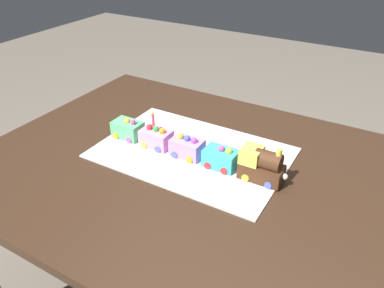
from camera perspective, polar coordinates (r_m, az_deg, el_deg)
dining_table at (r=1.23m, az=1.54°, el=-7.71°), size 1.40×1.00×0.74m
cake_board at (r=1.23m, az=-0.00°, el=-1.27°), size 0.60×0.40×0.00m
cake_locomotive at (r=1.10m, az=10.38°, el=-3.15°), size 0.14×0.08×0.12m
cake_car_caboose_turquoise at (r=1.15m, az=4.34°, el=-2.11°), size 0.10×0.08×0.07m
cake_car_tanker_lavender at (r=1.20m, az=-0.74°, el=-0.51°), size 0.10×0.08×0.07m
cake_car_flatbed_bubblegum at (r=1.25m, az=-5.38°, el=0.93°), size 0.10×0.08×0.07m
cake_car_hopper_mint_green at (r=1.32m, az=-9.58°, el=2.20°), size 0.10×0.08×0.07m
birthday_candle at (r=1.22m, az=-5.88°, el=3.86°), size 0.01×0.01×0.06m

